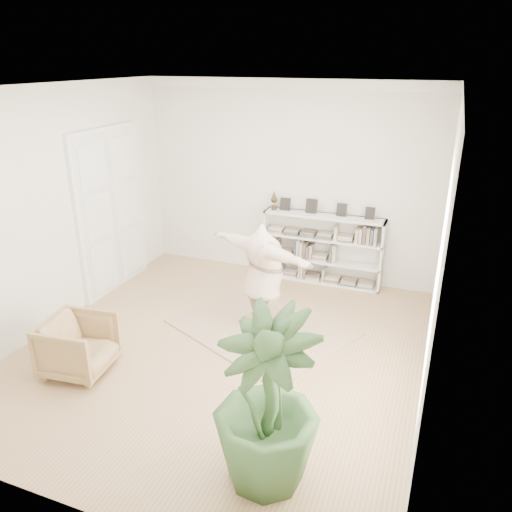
{
  "coord_description": "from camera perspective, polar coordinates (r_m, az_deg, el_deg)",
  "views": [
    {
      "loc": [
        2.69,
        -5.62,
        3.94
      ],
      "look_at": [
        0.37,
        0.4,
        1.35
      ],
      "focal_mm": 35.0,
      "sensor_mm": 36.0,
      "label": 1
    }
  ],
  "objects": [
    {
      "name": "room_shell",
      "position": [
        8.98,
        3.84,
        19.05
      ],
      "size": [
        6.0,
        6.0,
        6.0
      ],
      "color": "silver",
      "rests_on": "floor"
    },
    {
      "name": "person",
      "position": [
        7.46,
        0.82,
        -1.98
      ],
      "size": [
        2.03,
        1.32,
        1.62
      ],
      "primitive_type": "imported",
      "rotation": [
        0.0,
        0.0,
        2.71
      ],
      "color": "beige",
      "rests_on": "rocker_board"
    },
    {
      "name": "bookshelf",
      "position": [
        9.27,
        7.55,
        0.75
      ],
      "size": [
        2.2,
        0.35,
        1.64
      ],
      "color": "silver",
      "rests_on": "floor"
    },
    {
      "name": "rocker_board",
      "position": [
        7.85,
        0.79,
        -7.76
      ],
      "size": [
        0.53,
        0.44,
        0.1
      ],
      "rotation": [
        0.0,
        0.0,
        -0.43
      ],
      "color": "brown",
      "rests_on": "rug"
    },
    {
      "name": "doors",
      "position": [
        9.13,
        -16.23,
        4.81
      ],
      "size": [
        0.09,
        1.78,
        2.92
      ],
      "color": "white",
      "rests_on": "floor"
    },
    {
      "name": "floor",
      "position": [
        7.37,
        -3.88,
        -10.52
      ],
      "size": [
        6.0,
        6.0,
        0.0
      ],
      "primitive_type": "plane",
      "color": "#957A4D",
      "rests_on": "ground"
    },
    {
      "name": "houseplant",
      "position": [
        4.89,
        1.18,
        -16.17
      ],
      "size": [
        1.35,
        1.35,
        1.85
      ],
      "primitive_type": "imported",
      "rotation": [
        0.0,
        0.0,
        -0.39
      ],
      "color": "#32542A",
      "rests_on": "floor"
    },
    {
      "name": "rug",
      "position": [
        7.87,
        0.79,
        -8.1
      ],
      "size": [
        3.11,
        2.86,
        0.02
      ],
      "primitive_type": "cube",
      "rotation": [
        0.0,
        0.0,
        -0.43
      ],
      "color": "tan",
      "rests_on": "floor"
    },
    {
      "name": "armchair",
      "position": [
        7.1,
        -19.64,
        -9.62
      ],
      "size": [
        0.94,
        0.92,
        0.77
      ],
      "primitive_type": "imported",
      "rotation": [
        0.0,
        0.0,
        1.69
      ],
      "color": "tan",
      "rests_on": "floor"
    }
  ]
}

